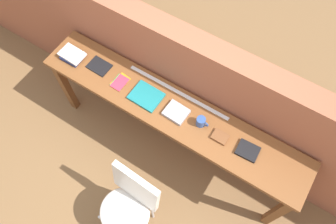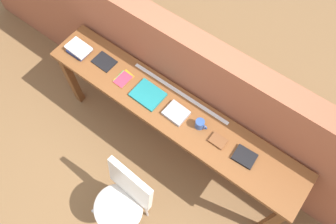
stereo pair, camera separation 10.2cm
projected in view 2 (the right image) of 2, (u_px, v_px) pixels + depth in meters
ground_plane at (154, 167)px, 3.45m from camera, size 40.00×40.00×0.00m
brick_wall_back at (193, 91)px, 3.04m from camera, size 6.00×0.20×1.44m
sideboard at (171, 116)px, 2.90m from camera, size 2.50×0.44×0.88m
chair_white_moulded at (123, 200)px, 2.78m from camera, size 0.46×0.47×0.89m
book_stack_leftmost at (79, 49)px, 3.02m from camera, size 0.23×0.17×0.06m
magazine_cycling at (104, 62)px, 2.99m from camera, size 0.20×0.16×0.01m
pamphlet_pile_colourful at (123, 79)px, 2.90m from camera, size 0.13×0.18×0.01m
book_open_centre at (148, 95)px, 2.82m from camera, size 0.27×0.22×0.02m
book_grey_hardcover at (176, 113)px, 2.74m from camera, size 0.20×0.17×0.03m
mug at (200, 124)px, 2.66m from camera, size 0.11×0.08×0.09m
leather_journal_brown at (218, 141)px, 2.63m from camera, size 0.13×0.10×0.02m
book_repair_rightmost at (245, 157)px, 2.57m from camera, size 0.18×0.15×0.02m
ruler_metal_back_edge at (180, 93)px, 2.84m from camera, size 0.99×0.03×0.00m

